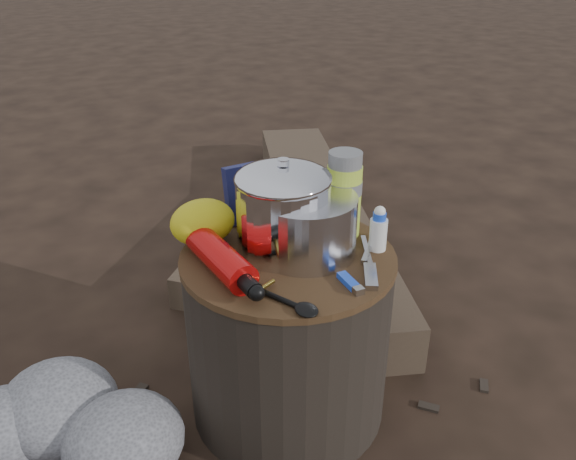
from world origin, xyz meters
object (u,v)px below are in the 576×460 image
log_main (319,214)px  travel_mug (304,196)px  thermos (344,195)px  fuel_bottle (221,258)px  camping_pot (283,209)px  stump (288,334)px

log_main → travel_mug: 0.84m
log_main → thermos: (-0.42, -0.71, 0.45)m
thermos → travel_mug: 0.13m
thermos → travel_mug: bearing=100.8°
fuel_bottle → travel_mug: (0.28, 0.13, 0.02)m
camping_pot → fuel_bottle: 0.17m
fuel_bottle → thermos: (0.31, 0.01, 0.06)m
camping_pot → fuel_bottle: camping_pot is taller
stump → camping_pot: camping_pot is taller
stump → fuel_bottle: (-0.15, 0.01, 0.24)m
stump → fuel_bottle: 0.29m
stump → log_main: 0.94m
log_main → camping_pot: 1.01m
log_main → travel_mug: bearing=-103.4°
fuel_bottle → stump: bearing=-4.2°
fuel_bottle → travel_mug: travel_mug is taller
fuel_bottle → travel_mug: size_ratio=2.53×
stump → camping_pot: bearing=83.7°
stump → thermos: thermos is taller
log_main → thermos: size_ratio=8.66×
thermos → travel_mug: size_ratio=1.84×
stump → thermos: 0.34m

